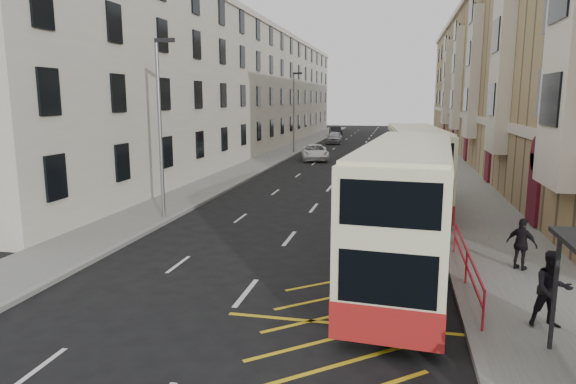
% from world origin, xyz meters
% --- Properties ---
extents(ground, '(200.00, 200.00, 0.00)m').
position_xyz_m(ground, '(0.00, 0.00, 0.00)').
color(ground, black).
rests_on(ground, ground).
extents(pavement_right, '(4.00, 120.00, 0.15)m').
position_xyz_m(pavement_right, '(8.00, 30.00, 0.07)').
color(pavement_right, slate).
rests_on(pavement_right, ground).
extents(pavement_left, '(3.00, 120.00, 0.15)m').
position_xyz_m(pavement_left, '(-7.50, 30.00, 0.07)').
color(pavement_left, slate).
rests_on(pavement_left, ground).
extents(kerb_right, '(0.25, 120.00, 0.15)m').
position_xyz_m(kerb_right, '(6.00, 30.00, 0.07)').
color(kerb_right, gray).
rests_on(kerb_right, ground).
extents(kerb_left, '(0.25, 120.00, 0.15)m').
position_xyz_m(kerb_left, '(-6.00, 30.00, 0.07)').
color(kerb_left, gray).
rests_on(kerb_left, ground).
extents(road_markings, '(10.00, 110.00, 0.01)m').
position_xyz_m(road_markings, '(0.00, 45.00, 0.01)').
color(road_markings, silver).
rests_on(road_markings, ground).
extents(terrace_right, '(10.75, 79.00, 15.25)m').
position_xyz_m(terrace_right, '(14.88, 45.38, 7.52)').
color(terrace_right, tan).
rests_on(terrace_right, ground).
extents(terrace_left, '(9.18, 79.00, 13.25)m').
position_xyz_m(terrace_left, '(-13.43, 45.50, 6.52)').
color(terrace_left, beige).
rests_on(terrace_left, ground).
extents(guard_railing, '(0.06, 6.56, 1.01)m').
position_xyz_m(guard_railing, '(6.25, 5.75, 0.86)').
color(guard_railing, red).
rests_on(guard_railing, pavement_right).
extents(street_lamp_near, '(0.93, 0.18, 8.00)m').
position_xyz_m(street_lamp_near, '(-6.35, 12.00, 4.64)').
color(street_lamp_near, slate).
rests_on(street_lamp_near, pavement_left).
extents(street_lamp_far, '(0.93, 0.18, 8.00)m').
position_xyz_m(street_lamp_far, '(-6.35, 42.00, 4.64)').
color(street_lamp_far, slate).
rests_on(street_lamp_far, pavement_left).
extents(double_decker_front, '(3.29, 10.81, 4.25)m').
position_xyz_m(double_decker_front, '(4.46, 6.18, 2.16)').
color(double_decker_front, beige).
rests_on(double_decker_front, ground).
extents(double_decker_rear, '(3.09, 10.42, 4.10)m').
position_xyz_m(double_decker_rear, '(5.00, 17.21, 2.09)').
color(double_decker_rear, beige).
rests_on(double_decker_rear, ground).
extents(pedestrian_mid, '(0.98, 0.80, 1.88)m').
position_xyz_m(pedestrian_mid, '(7.84, 3.07, 1.09)').
color(pedestrian_mid, black).
rests_on(pedestrian_mid, pavement_right).
extents(pedestrian_far, '(1.03, 0.91, 1.67)m').
position_xyz_m(pedestrian_far, '(8.10, 7.43, 0.98)').
color(pedestrian_far, black).
rests_on(pedestrian_far, pavement_right).
extents(white_van, '(3.35, 5.46, 1.41)m').
position_xyz_m(white_van, '(-3.32, 36.81, 0.71)').
color(white_van, white).
rests_on(white_van, ground).
extents(car_silver, '(1.92, 4.55, 1.54)m').
position_xyz_m(car_silver, '(-3.79, 54.82, 0.77)').
color(car_silver, '#A5A6AD').
rests_on(car_silver, ground).
extents(car_dark, '(2.57, 4.63, 1.45)m').
position_xyz_m(car_dark, '(-5.20, 67.48, 0.72)').
color(car_dark, black).
rests_on(car_dark, ground).
extents(car_red, '(3.86, 5.62, 1.51)m').
position_xyz_m(car_red, '(5.20, 58.74, 0.76)').
color(car_red, '#A70616').
rests_on(car_red, ground).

